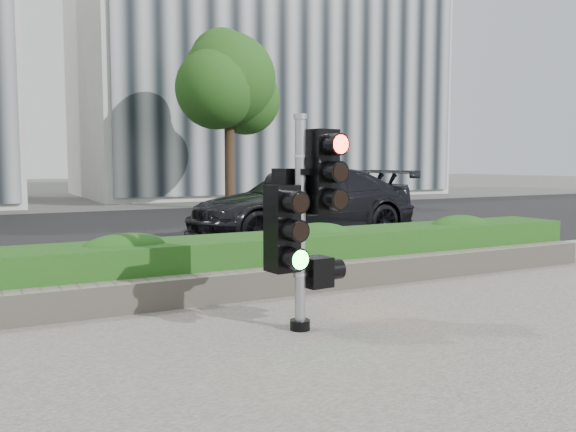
{
  "coord_description": "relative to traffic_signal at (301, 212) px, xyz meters",
  "views": [
    {
      "loc": [
        -2.9,
        -4.88,
        1.71
      ],
      "look_at": [
        -0.0,
        0.6,
        1.16
      ],
      "focal_mm": 38.0,
      "sensor_mm": 36.0,
      "label": 1
    }
  ],
  "objects": [
    {
      "name": "tree_right",
      "position": [
        5.46,
        15.16,
        3.27
      ],
      "size": [
        4.1,
        3.58,
        6.53
      ],
      "color": "black",
      "rests_on": "ground"
    },
    {
      "name": "curb",
      "position": [
        -0.03,
        2.76,
        -1.15
      ],
      "size": [
        60.0,
        0.25,
        0.12
      ],
      "primitive_type": "cube",
      "color": "gray",
      "rests_on": "ground"
    },
    {
      "name": "hedge",
      "position": [
        -0.03,
        2.16,
        -0.84
      ],
      "size": [
        12.0,
        1.0,
        0.68
      ],
      "primitive_type": "cube",
      "color": "#38882A",
      "rests_on": "sidewalk"
    },
    {
      "name": "stone_wall",
      "position": [
        -0.03,
        1.51,
        -1.01
      ],
      "size": [
        12.0,
        0.32,
        0.34
      ],
      "primitive_type": "cube",
      "color": "gray",
      "rests_on": "sidewalk"
    },
    {
      "name": "building_right",
      "position": [
        10.97,
        24.61,
        4.79
      ],
      "size": [
        18.0,
        10.0,
        12.0
      ],
      "primitive_type": "cube",
      "color": "#B7B7B2",
      "rests_on": "ground"
    },
    {
      "name": "car_dark",
      "position": [
        3.64,
        6.45,
        -0.42
      ],
      "size": [
        5.47,
        2.54,
        1.55
      ],
      "primitive_type": "imported",
      "rotation": [
        0.0,
        0.0,
        -1.5
      ],
      "color": "black",
      "rests_on": "road"
    },
    {
      "name": "ground",
      "position": [
        -0.03,
        -0.39,
        -1.21
      ],
      "size": [
        120.0,
        120.0,
        0.0
      ],
      "primitive_type": "plane",
      "color": "#51514C",
      "rests_on": "ground"
    },
    {
      "name": "traffic_signal",
      "position": [
        0.0,
        0.0,
        0.0
      ],
      "size": [
        0.76,
        0.59,
        2.14
      ],
      "rotation": [
        0.0,
        0.0,
        0.11
      ],
      "color": "black",
      "rests_on": "sidewalk"
    },
    {
      "name": "road",
      "position": [
        -0.03,
        9.61,
        -1.2
      ],
      "size": [
        60.0,
        13.0,
        0.02
      ],
      "primitive_type": "cube",
      "color": "black",
      "rests_on": "ground"
    }
  ]
}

